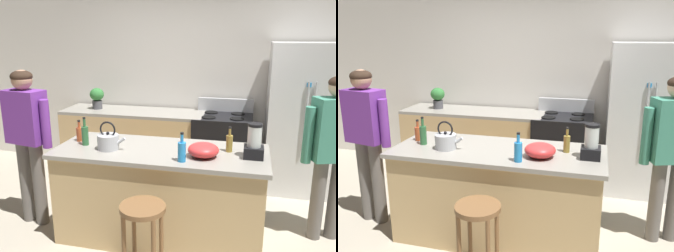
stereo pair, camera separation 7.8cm
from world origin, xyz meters
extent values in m
plane|color=#B2A893|center=(0.00, 0.00, 0.00)|extent=(14.00, 14.00, 0.00)
cube|color=silver|center=(0.00, 1.95, 1.35)|extent=(8.00, 0.10, 2.70)
cube|color=tan|center=(0.00, 0.00, 0.44)|extent=(1.92, 0.74, 0.87)
cube|color=gray|center=(0.00, 0.00, 0.89)|extent=(1.98, 0.80, 0.04)
cube|color=tan|center=(-0.80, 1.55, 0.44)|extent=(2.00, 0.64, 0.87)
cube|color=gray|center=(-0.80, 1.55, 0.89)|extent=(2.00, 0.64, 0.04)
cube|color=silver|center=(1.46, 1.50, 0.93)|extent=(0.90, 0.70, 1.86)
cylinder|color=#B7BABF|center=(1.42, 1.13, 1.02)|extent=(0.02, 0.02, 0.84)
cylinder|color=#B7BABF|center=(1.50, 1.13, 1.02)|extent=(0.02, 0.02, 0.84)
cube|color=#268CD8|center=(1.53, 1.15, 0.85)|extent=(0.05, 0.01, 0.05)
cube|color=#268CD8|center=(1.42, 1.15, 1.41)|extent=(0.05, 0.01, 0.05)
cube|color=#268CD8|center=(1.71, 1.15, 1.09)|extent=(0.05, 0.01, 0.05)
cube|color=yellow|center=(1.50, 1.15, 0.97)|extent=(0.05, 0.01, 0.05)
cube|color=yellow|center=(1.52, 1.15, 1.04)|extent=(0.05, 0.01, 0.05)
cube|color=black|center=(0.46, 1.52, 0.46)|extent=(0.76, 0.64, 0.91)
cube|color=black|center=(0.46, 1.20, 0.41)|extent=(0.60, 0.01, 0.24)
cube|color=#B7BABF|center=(0.46, 1.81, 1.00)|extent=(0.76, 0.06, 0.18)
cylinder|color=black|center=(0.28, 1.37, 0.92)|extent=(0.18, 0.18, 0.01)
cylinder|color=black|center=(0.64, 1.37, 0.92)|extent=(0.18, 0.18, 0.01)
cylinder|color=black|center=(0.28, 1.67, 0.92)|extent=(0.18, 0.18, 0.01)
cylinder|color=black|center=(0.64, 1.67, 0.92)|extent=(0.18, 0.18, 0.01)
cylinder|color=#66605B|center=(-1.47, -0.02, 0.45)|extent=(0.15, 0.15, 0.89)
cylinder|color=#66605B|center=(-1.30, -0.05, 0.45)|extent=(0.15, 0.15, 0.89)
cube|color=#723399|center=(-1.39, -0.03, 1.16)|extent=(0.43, 0.29, 0.54)
cylinder|color=#723399|center=(-1.63, 0.01, 1.11)|extent=(0.10, 0.10, 0.48)
cylinder|color=#723399|center=(-1.14, -0.07, 1.11)|extent=(0.10, 0.10, 0.48)
sphere|color=tan|center=(-1.39, -0.03, 1.53)|extent=(0.23, 0.23, 0.20)
ellipsoid|color=#332319|center=(-1.39, -0.03, 1.56)|extent=(0.24, 0.24, 0.12)
cylinder|color=#66605B|center=(1.65, 0.39, 0.41)|extent=(0.16, 0.16, 0.82)
cylinder|color=#66605B|center=(1.48, 0.33, 0.41)|extent=(0.16, 0.16, 0.82)
cube|color=#3F8C72|center=(1.56, 0.36, 1.11)|extent=(0.45, 0.33, 0.59)
cylinder|color=#3F8C72|center=(1.33, 0.28, 1.06)|extent=(0.11, 0.11, 0.53)
cylinder|color=brown|center=(0.03, -0.68, 0.67)|extent=(0.36, 0.36, 0.04)
cylinder|color=brown|center=(-0.08, -0.57, 0.32)|extent=(0.04, 0.04, 0.65)
cylinder|color=brown|center=(0.15, -0.57, 0.32)|extent=(0.04, 0.04, 0.65)
cylinder|color=#4C4C51|center=(-1.34, 1.55, 0.97)|extent=(0.14, 0.14, 0.12)
ellipsoid|color=#337A38|center=(-1.34, 1.55, 1.12)|extent=(0.20, 0.20, 0.18)
cube|color=black|center=(0.85, -0.02, 0.96)|extent=(0.17, 0.17, 0.10)
cylinder|color=silver|center=(0.85, -0.02, 1.10)|extent=(0.12, 0.12, 0.18)
cylinder|color=black|center=(0.85, -0.02, 1.21)|extent=(0.12, 0.12, 0.02)
cylinder|color=#268CD8|center=(0.25, -0.26, 1.00)|extent=(0.07, 0.07, 0.17)
cylinder|color=#268CD8|center=(0.25, -0.26, 1.12)|extent=(0.03, 0.03, 0.07)
cylinder|color=black|center=(0.25, -0.26, 1.16)|extent=(0.03, 0.03, 0.02)
cylinder|color=#B24C26|center=(-0.86, 0.07, 0.98)|extent=(0.06, 0.06, 0.14)
cylinder|color=#B24C26|center=(-0.86, 0.07, 1.08)|extent=(0.02, 0.02, 0.06)
cylinder|color=black|center=(-0.86, 0.07, 1.12)|extent=(0.03, 0.03, 0.02)
cylinder|color=#2D6638|center=(-0.75, -0.03, 1.00)|extent=(0.07, 0.07, 0.18)
cylinder|color=#2D6638|center=(-0.75, -0.03, 1.13)|extent=(0.03, 0.03, 0.08)
cylinder|color=black|center=(-0.75, -0.03, 1.18)|extent=(0.03, 0.03, 0.02)
cylinder|color=olive|center=(0.63, 0.09, 0.99)|extent=(0.06, 0.06, 0.15)
cylinder|color=olive|center=(0.63, 0.09, 1.10)|extent=(0.02, 0.02, 0.07)
cylinder|color=black|center=(0.63, 0.09, 1.14)|extent=(0.03, 0.03, 0.02)
ellipsoid|color=red|center=(0.41, -0.10, 0.97)|extent=(0.28, 0.28, 0.12)
cylinder|color=#B7BABF|center=(-0.48, -0.10, 0.98)|extent=(0.20, 0.20, 0.14)
sphere|color=black|center=(-0.48, -0.10, 1.07)|extent=(0.03, 0.03, 0.03)
cylinder|color=#B7BABF|center=(-0.35, -0.10, 1.00)|extent=(0.09, 0.03, 0.08)
torus|color=black|center=(-0.48, -0.10, 1.10)|extent=(0.16, 0.02, 0.16)
camera|label=1|loc=(0.79, -3.00, 1.97)|focal=37.30mm
camera|label=2|loc=(0.86, -2.98, 1.97)|focal=37.30mm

